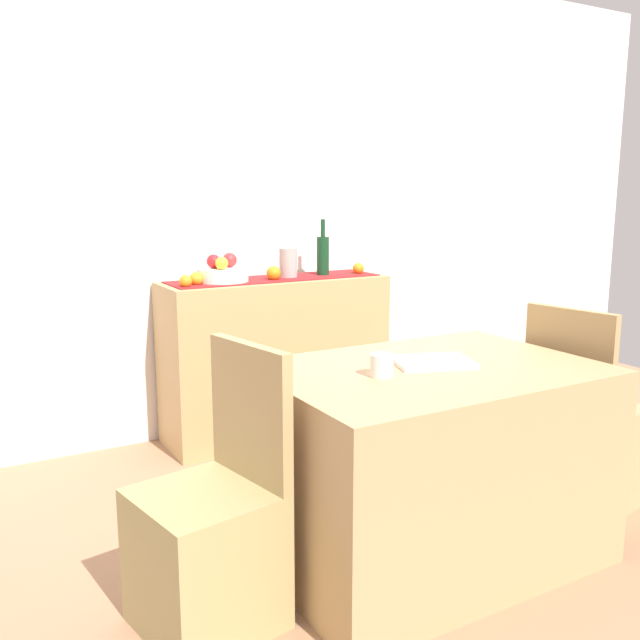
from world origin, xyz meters
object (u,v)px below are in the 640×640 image
object	(u,v)px
ceramic_vase	(288,263)
dining_table	(428,462)
sideboard_console	(276,357)
coffee_cup	(382,365)
open_book	(433,362)
fruit_bowl	(223,275)
wine_bottle	(323,255)
chair_by_corner	(583,446)
chair_near_window	(210,545)

from	to	relation	value
ceramic_vase	dining_table	bearing A→B (deg)	-96.77
dining_table	sideboard_console	bearing A→B (deg)	86.38
dining_table	coffee_cup	world-z (taller)	coffee_cup
dining_table	coffee_cup	size ratio (longest dim) A/B	14.95
ceramic_vase	open_book	distance (m)	1.49
fruit_bowl	coffee_cup	bearing A→B (deg)	-90.76
fruit_bowl	wine_bottle	size ratio (longest dim) A/B	0.84
ceramic_vase	coffee_cup	size ratio (longest dim) A/B	2.08
chair_by_corner	chair_near_window	bearing A→B (deg)	179.82
dining_table	chair_near_window	world-z (taller)	chair_near_window
sideboard_console	coffee_cup	size ratio (longest dim) A/B	15.66
sideboard_console	chair_by_corner	bearing A→B (deg)	-62.45
open_book	wine_bottle	bearing A→B (deg)	95.24
sideboard_console	dining_table	bearing A→B (deg)	-93.62
ceramic_vase	open_book	size ratio (longest dim) A/B	0.60
ceramic_vase	open_book	world-z (taller)	ceramic_vase
ceramic_vase	chair_by_corner	size ratio (longest dim) A/B	0.19
open_book	ceramic_vase	bearing A→B (deg)	103.74
fruit_bowl	chair_near_window	bearing A→B (deg)	-113.80
chair_near_window	ceramic_vase	bearing A→B (deg)	54.78
fruit_bowl	open_book	world-z (taller)	fruit_bowl
open_book	coffee_cup	bearing A→B (deg)	-150.75
ceramic_vase	coffee_cup	xyz separation A→B (m)	(-0.41, -1.51, -0.20)
sideboard_console	open_book	world-z (taller)	sideboard_console
fruit_bowl	dining_table	bearing A→B (deg)	-81.71
dining_table	coffee_cup	xyz separation A→B (m)	(-0.24, -0.02, 0.41)
open_book	fruit_bowl	bearing A→B (deg)	119.00
open_book	chair_near_window	world-z (taller)	chair_near_window
sideboard_console	dining_table	size ratio (longest dim) A/B	1.05
fruit_bowl	coffee_cup	distance (m)	1.52
sideboard_console	chair_by_corner	world-z (taller)	chair_by_corner
sideboard_console	ceramic_vase	distance (m)	0.54
coffee_cup	chair_near_window	distance (m)	0.82
wine_bottle	chair_near_window	size ratio (longest dim) A/B	0.36
sideboard_console	wine_bottle	world-z (taller)	wine_bottle
dining_table	chair_near_window	distance (m)	0.87
coffee_cup	chair_near_window	size ratio (longest dim) A/B	0.09
coffee_cup	chair_near_window	xyz separation A→B (m)	(-0.63, 0.03, -0.51)
wine_bottle	dining_table	size ratio (longest dim) A/B	0.27
open_book	chair_by_corner	world-z (taller)	chair_by_corner
ceramic_vase	chair_by_corner	bearing A→B (deg)	-65.01
sideboard_console	fruit_bowl	bearing A→B (deg)	180.00
dining_table	chair_near_window	xyz separation A→B (m)	(-0.87, 0.00, -0.10)
open_book	chair_near_window	xyz separation A→B (m)	(-0.90, -0.02, -0.48)
coffee_cup	chair_near_window	world-z (taller)	chair_near_window
dining_table	ceramic_vase	bearing A→B (deg)	83.23
ceramic_vase	dining_table	xyz separation A→B (m)	(-0.18, -1.48, -0.61)
fruit_bowl	open_book	bearing A→B (deg)	-80.52
dining_table	fruit_bowl	bearing A→B (deg)	98.29
ceramic_vase	chair_by_corner	xyz separation A→B (m)	(0.69, -1.49, -0.71)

